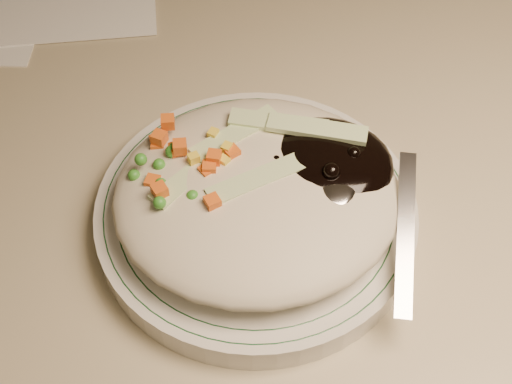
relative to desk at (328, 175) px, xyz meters
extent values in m
cube|color=tan|center=(0.00, 0.00, 0.18)|extent=(1.40, 0.70, 0.04)
cylinder|color=silver|center=(-0.10, -0.20, 0.21)|extent=(0.22, 0.22, 0.02)
torus|color=#144723|center=(-0.10, -0.20, 0.22)|extent=(0.21, 0.21, 0.00)
torus|color=#144723|center=(-0.10, -0.20, 0.22)|extent=(0.19, 0.19, 0.00)
ellipsoid|color=#BDB599|center=(-0.10, -0.20, 0.24)|extent=(0.19, 0.18, 0.04)
ellipsoid|color=black|center=(-0.06, -0.19, 0.25)|extent=(0.10, 0.09, 0.03)
ellipsoid|color=orange|center=(-0.15, -0.18, 0.24)|extent=(0.08, 0.08, 0.02)
sphere|color=black|center=(-0.09, -0.19, 0.25)|extent=(0.01, 0.01, 0.01)
sphere|color=black|center=(-0.06, -0.18, 0.25)|extent=(0.01, 0.01, 0.01)
sphere|color=black|center=(-0.04, -0.19, 0.26)|extent=(0.01, 0.01, 0.01)
sphere|color=black|center=(-0.04, -0.18, 0.25)|extent=(0.01, 0.01, 0.01)
sphere|color=black|center=(-0.06, -0.21, 0.26)|extent=(0.01, 0.01, 0.01)
sphere|color=black|center=(-0.06, -0.19, 0.25)|extent=(0.01, 0.01, 0.01)
sphere|color=black|center=(-0.05, -0.18, 0.25)|extent=(0.01, 0.01, 0.01)
cube|color=#D95A18|center=(-0.15, -0.18, 0.26)|extent=(0.01, 0.01, 0.01)
cube|color=#D95A18|center=(-0.14, -0.20, 0.25)|extent=(0.01, 0.01, 0.01)
cube|color=#D95A18|center=(-0.17, -0.16, 0.26)|extent=(0.01, 0.01, 0.01)
cube|color=#D95A18|center=(-0.13, -0.19, 0.26)|extent=(0.01, 0.01, 0.01)
cube|color=#D95A18|center=(-0.13, -0.19, 0.26)|extent=(0.01, 0.01, 0.01)
cube|color=#D95A18|center=(-0.17, -0.16, 0.25)|extent=(0.01, 0.01, 0.01)
cube|color=#D95A18|center=(-0.15, -0.17, 0.26)|extent=(0.01, 0.01, 0.01)
cube|color=#D95A18|center=(-0.14, -0.19, 0.26)|extent=(0.01, 0.01, 0.01)
cube|color=#D95A18|center=(-0.12, -0.18, 0.26)|extent=(0.01, 0.01, 0.01)
cube|color=#D95A18|center=(-0.16, -0.15, 0.26)|extent=(0.01, 0.01, 0.01)
cube|color=#D95A18|center=(-0.17, -0.21, 0.26)|extent=(0.01, 0.01, 0.01)
cube|color=#D95A18|center=(-0.13, -0.22, 0.26)|extent=(0.01, 0.01, 0.01)
cube|color=#D95A18|center=(-0.17, -0.20, 0.25)|extent=(0.01, 0.01, 0.01)
cube|color=#D95A18|center=(-0.17, -0.16, 0.25)|extent=(0.01, 0.01, 0.01)
sphere|color=#388C28|center=(-0.13, -0.18, 0.25)|extent=(0.01, 0.01, 0.01)
sphere|color=#388C28|center=(-0.17, -0.22, 0.26)|extent=(0.01, 0.01, 0.01)
sphere|color=#388C28|center=(-0.17, -0.18, 0.26)|extent=(0.01, 0.01, 0.01)
sphere|color=#388C28|center=(-0.18, -0.18, 0.26)|extent=(0.01, 0.01, 0.01)
sphere|color=#388C28|center=(-0.14, -0.18, 0.25)|extent=(0.01, 0.01, 0.01)
sphere|color=#388C28|center=(-0.13, -0.21, 0.25)|extent=(0.01, 0.01, 0.01)
sphere|color=#388C28|center=(-0.15, -0.19, 0.25)|extent=(0.01, 0.01, 0.01)
sphere|color=#388C28|center=(-0.16, -0.21, 0.25)|extent=(0.01, 0.01, 0.01)
sphere|color=#388C28|center=(-0.18, -0.19, 0.25)|extent=(0.01, 0.01, 0.01)
sphere|color=#388C28|center=(-0.16, -0.17, 0.26)|extent=(0.01, 0.01, 0.01)
sphere|color=#388C28|center=(-0.16, -0.18, 0.26)|extent=(0.01, 0.01, 0.01)
sphere|color=#388C28|center=(-0.17, -0.20, 0.25)|extent=(0.01, 0.01, 0.01)
sphere|color=#388C28|center=(-0.15, -0.21, 0.26)|extent=(0.01, 0.01, 0.01)
sphere|color=#388C28|center=(-0.11, -0.16, 0.25)|extent=(0.01, 0.01, 0.01)
cube|color=yellow|center=(-0.14, -0.18, 0.25)|extent=(0.01, 0.01, 0.01)
cube|color=yellow|center=(-0.12, -0.19, 0.26)|extent=(0.01, 0.01, 0.01)
cube|color=yellow|center=(-0.15, -0.18, 0.25)|extent=(0.01, 0.01, 0.01)
cube|color=yellow|center=(-0.14, -0.19, 0.26)|extent=(0.01, 0.01, 0.01)
cube|color=yellow|center=(-0.15, -0.19, 0.25)|extent=(0.01, 0.01, 0.01)
cube|color=yellow|center=(-0.12, -0.18, 0.26)|extent=(0.01, 0.01, 0.01)
cube|color=yellow|center=(-0.13, -0.16, 0.26)|extent=(0.01, 0.01, 0.01)
cube|color=yellow|center=(-0.14, -0.19, 0.25)|extent=(0.01, 0.01, 0.01)
cube|color=#B2D18C|center=(-0.11, -0.16, 0.26)|extent=(0.07, 0.05, 0.00)
cube|color=#B2D18C|center=(-0.08, -0.16, 0.26)|extent=(0.07, 0.03, 0.00)
cube|color=#B2D18C|center=(-0.14, -0.19, 0.26)|extent=(0.06, 0.06, 0.00)
cube|color=#B2D18C|center=(-0.06, -0.17, 0.26)|extent=(0.07, 0.04, 0.00)
cube|color=#B2D18C|center=(-0.10, -0.21, 0.25)|extent=(0.07, 0.05, 0.00)
cube|color=#B2D18C|center=(-0.10, -0.21, 0.26)|extent=(0.07, 0.04, 0.00)
ellipsoid|color=silver|center=(-0.06, -0.21, 0.25)|extent=(0.04, 0.05, 0.01)
cube|color=silver|center=(-0.01, -0.25, 0.24)|extent=(0.04, 0.11, 0.03)
camera|label=1|loc=(-0.14, -0.49, 0.61)|focal=50.00mm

